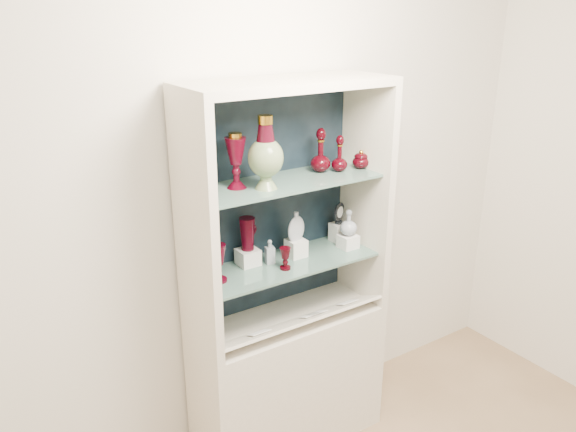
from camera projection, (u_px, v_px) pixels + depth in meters
wall_back at (264, 185)px, 2.82m from camera, size 3.50×0.02×2.80m
cabinet_base at (288, 378)px, 3.00m from camera, size 1.00×0.40×0.75m
cabinet_back_panel at (267, 200)px, 2.82m from camera, size 0.98×0.02×1.15m
cabinet_side_left at (195, 231)px, 2.42m from camera, size 0.04×0.40×1.15m
cabinet_side_right at (365, 194)px, 2.92m from camera, size 0.04×0.40×1.15m
cabinet_top_cap at (288, 84)px, 2.47m from camera, size 1.00×0.40×0.04m
shelf_lower at (286, 263)px, 2.78m from camera, size 0.92×0.34×0.01m
shelf_upper at (286, 182)px, 2.64m from camera, size 0.92×0.34×0.01m
label_ledge at (300, 321)px, 2.77m from camera, size 0.92×0.17×0.09m
label_card_0 at (347, 302)px, 2.92m from camera, size 0.10×0.06×0.03m
label_card_1 at (311, 315)px, 2.80m from camera, size 0.10×0.06×0.03m
label_card_2 at (259, 332)px, 2.65m from camera, size 0.10×0.06×0.03m
label_card_3 at (316, 313)px, 2.82m from camera, size 0.10×0.06×0.03m
pedestal_lamp_left at (236, 161)px, 2.49m from camera, size 0.12×0.12×0.25m
pedestal_lamp_right at (198, 163)px, 2.41m from camera, size 0.11×0.11×0.27m
enamel_urn at (266, 153)px, 2.47m from camera, size 0.20×0.20×0.33m
ruby_decanter_a at (340, 151)px, 2.76m from camera, size 0.09×0.09×0.20m
ruby_decanter_b at (321, 149)px, 2.75m from camera, size 0.10×0.10×0.23m
lidded_bowl at (361, 159)px, 2.83m from camera, size 0.10×0.10×0.10m
cobalt_goblet at (207, 271)px, 2.50m from camera, size 0.08×0.08×0.16m
ruby_goblet_tall at (218, 263)px, 2.55m from camera, size 0.09×0.09×0.18m
ruby_goblet_small at (285, 258)px, 2.69m from camera, size 0.07×0.07×0.11m
riser_ruby_pitcher at (248, 257)px, 2.74m from camera, size 0.10×0.10×0.08m
ruby_pitcher at (247, 234)px, 2.70m from camera, size 0.14×0.12×0.16m
clear_square_bottle at (270, 251)px, 2.75m from camera, size 0.05×0.05×0.12m
riser_flat_flask at (296, 248)px, 2.83m from camera, size 0.09×0.09×0.09m
flat_flask at (296, 225)px, 2.79m from camera, size 0.12×0.06×0.15m
riser_clear_round_decanter at (348, 241)px, 2.94m from camera, size 0.09×0.09×0.07m
clear_round_decanter at (349, 223)px, 2.91m from camera, size 0.09×0.09×0.13m
riser_cameo_medallion at (338, 232)px, 3.02m from camera, size 0.08×0.08×0.10m
cameo_medallion at (339, 213)px, 2.98m from camera, size 0.11×0.08×0.12m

